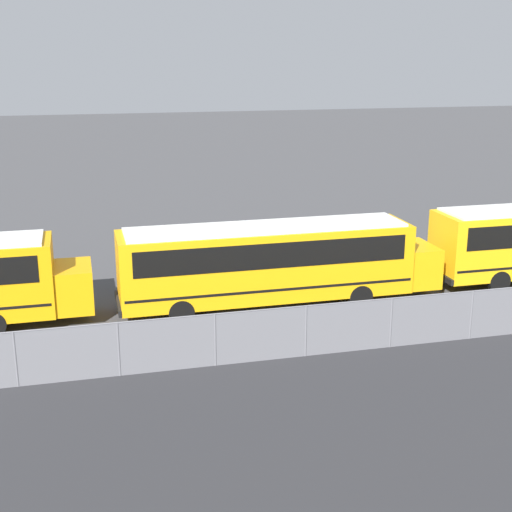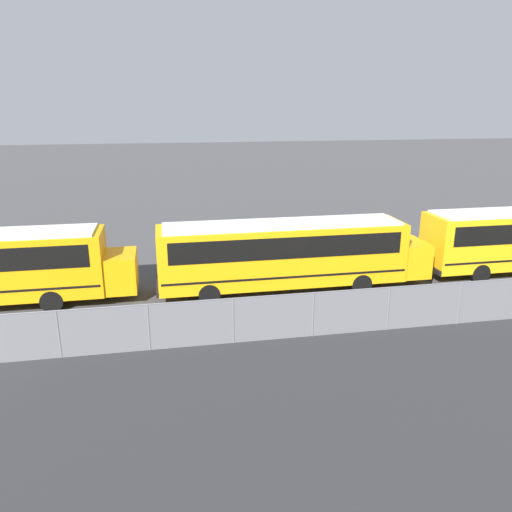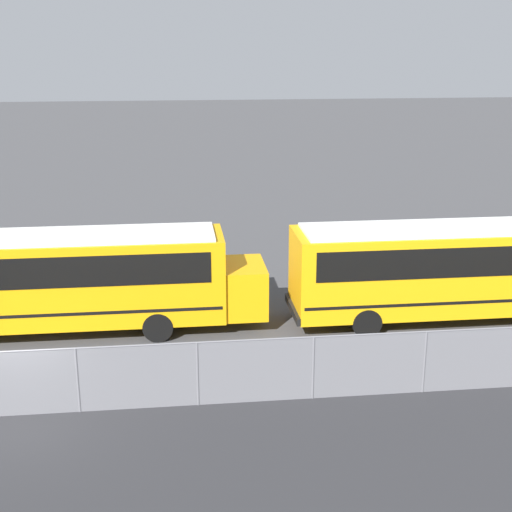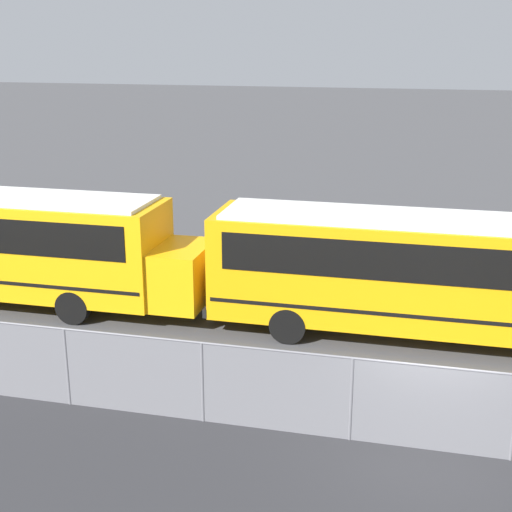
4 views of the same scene
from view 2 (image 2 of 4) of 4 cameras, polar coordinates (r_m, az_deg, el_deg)
school_bus_4 at (r=23.11m, az=3.68°, el=0.60°), size 12.83×2.49×3.28m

